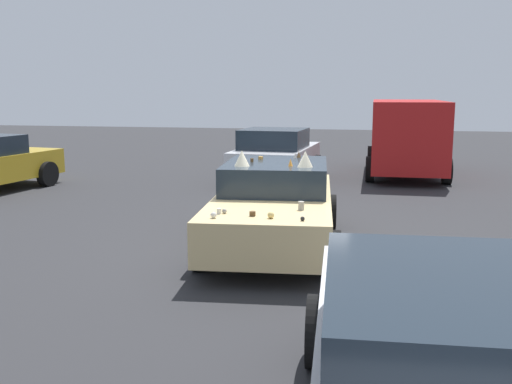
# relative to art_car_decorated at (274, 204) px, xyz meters

# --- Properties ---
(ground_plane) EXTENTS (60.00, 60.00, 0.00)m
(ground_plane) POSITION_rel_art_car_decorated_xyz_m (-0.09, -0.01, -0.69)
(ground_plane) COLOR #2D2D30
(art_car_decorated) EXTENTS (4.68, 2.38, 1.60)m
(art_car_decorated) POSITION_rel_art_car_decorated_xyz_m (0.00, 0.00, 0.00)
(art_car_decorated) COLOR #D8BC7F
(art_car_decorated) RESTS_ON ground
(parked_van_behind_left) EXTENTS (5.33, 2.33, 2.25)m
(parked_van_behind_left) POSITION_rel_art_car_decorated_xyz_m (8.86, -2.54, 0.57)
(parked_van_behind_left) COLOR #B21919
(parked_van_behind_left) RESTS_ON ground
(parked_sedan_near_left) EXTENTS (4.53, 2.14, 1.47)m
(parked_sedan_near_left) POSITION_rel_art_car_decorated_xyz_m (-5.56, -2.07, 0.04)
(parked_sedan_near_left) COLOR silver
(parked_sedan_near_left) RESTS_ON ground
(parked_sedan_row_back_far) EXTENTS (4.07, 2.27, 1.51)m
(parked_sedan_row_back_far) POSITION_rel_art_car_decorated_xyz_m (6.64, 1.09, 0.06)
(parked_sedan_row_back_far) COLOR silver
(parked_sedan_row_back_far) RESTS_ON ground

